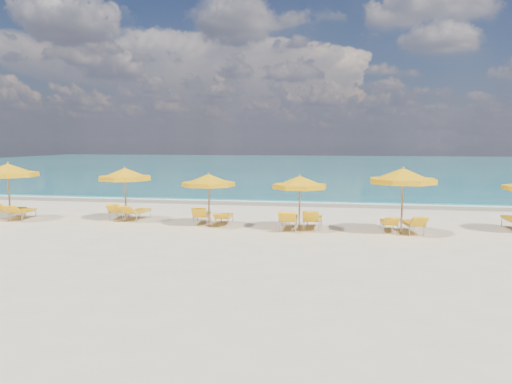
# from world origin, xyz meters

# --- Properties ---
(ground_plane) EXTENTS (120.00, 120.00, 0.00)m
(ground_plane) POSITION_xyz_m (0.00, 0.00, 0.00)
(ground_plane) COLOR beige
(ocean) EXTENTS (120.00, 80.00, 0.30)m
(ocean) POSITION_xyz_m (0.00, 48.00, 0.00)
(ocean) COLOR #157378
(ocean) RESTS_ON ground
(wet_sand_band) EXTENTS (120.00, 2.60, 0.01)m
(wet_sand_band) POSITION_xyz_m (0.00, 7.40, 0.00)
(wet_sand_band) COLOR tan
(wet_sand_band) RESTS_ON ground
(foam_line) EXTENTS (120.00, 1.20, 0.03)m
(foam_line) POSITION_xyz_m (0.00, 8.20, 0.00)
(foam_line) COLOR white
(foam_line) RESTS_ON ground
(whitecap_near) EXTENTS (14.00, 0.36, 0.05)m
(whitecap_near) POSITION_xyz_m (-6.00, 17.00, 0.00)
(whitecap_near) COLOR white
(whitecap_near) RESTS_ON ground
(whitecap_far) EXTENTS (18.00, 0.30, 0.05)m
(whitecap_far) POSITION_xyz_m (8.00, 24.00, 0.00)
(whitecap_far) COLOR white
(whitecap_far) RESTS_ON ground
(umbrella_1) EXTENTS (2.83, 2.83, 2.44)m
(umbrella_1) POSITION_xyz_m (-10.25, -0.18, 2.08)
(umbrella_1) COLOR #9D7A4E
(umbrella_1) RESTS_ON ground
(umbrella_2) EXTENTS (2.32, 2.32, 2.26)m
(umbrella_2) POSITION_xyz_m (-5.36, 0.54, 1.93)
(umbrella_2) COLOR #9D7A4E
(umbrella_2) RESTS_ON ground
(umbrella_3) EXTENTS (2.54, 2.54, 2.10)m
(umbrella_3) POSITION_xyz_m (-1.55, -0.24, 1.79)
(umbrella_3) COLOR #9D7A4E
(umbrella_3) RESTS_ON ground
(umbrella_4) EXTENTS (2.65, 2.65, 2.09)m
(umbrella_4) POSITION_xyz_m (2.00, -0.47, 1.78)
(umbrella_4) COLOR #9D7A4E
(umbrella_4) RESTS_ON ground
(umbrella_5) EXTENTS (3.13, 3.13, 2.43)m
(umbrella_5) POSITION_xyz_m (5.67, -0.55, 2.07)
(umbrella_5) COLOR #9D7A4E
(umbrella_5) RESTS_ON ground
(lounger_1_left) EXTENTS (0.62, 1.69, 0.76)m
(lounger_1_left) POSITION_xyz_m (-10.61, 0.38, 0.21)
(lounger_1_left) COLOR #A5A8AD
(lounger_1_left) RESTS_ON ground
(lounger_1_right) EXTENTS (0.71, 1.74, 0.73)m
(lounger_1_right) POSITION_xyz_m (-9.82, 0.05, 0.21)
(lounger_1_right) COLOR #A5A8AD
(lounger_1_right) RESTS_ON ground
(lounger_2_left) EXTENTS (0.91, 1.84, 0.77)m
(lounger_2_left) POSITION_xyz_m (-5.89, 0.98, 0.22)
(lounger_2_left) COLOR #A5A8AD
(lounger_2_left) RESTS_ON ground
(lounger_2_right) EXTENTS (0.78, 1.84, 0.75)m
(lounger_2_right) POSITION_xyz_m (-4.97, 0.79, 0.22)
(lounger_2_right) COLOR #A5A8AD
(lounger_2_right) RESTS_ON ground
(lounger_3_left) EXTENTS (0.85, 1.82, 0.80)m
(lounger_3_left) POSITION_xyz_m (-2.00, 0.31, 0.22)
(lounger_3_left) COLOR #A5A8AD
(lounger_3_left) RESTS_ON ground
(lounger_3_right) EXTENTS (0.62, 1.70, 0.60)m
(lounger_3_right) POSITION_xyz_m (-1.07, 0.30, 0.19)
(lounger_3_right) COLOR #A5A8AD
(lounger_3_right) RESTS_ON ground
(lounger_4_left) EXTENTS (0.76, 2.00, 0.85)m
(lounger_4_left) POSITION_xyz_m (1.57, -0.29, 0.24)
(lounger_4_left) COLOR #A5A8AD
(lounger_4_left) RESTS_ON ground
(lounger_4_right) EXTENTS (0.66, 1.83, 0.84)m
(lounger_4_right) POSITION_xyz_m (2.47, -0.02, 0.23)
(lounger_4_right) COLOR #A5A8AD
(lounger_4_right) RESTS_ON ground
(lounger_5_left) EXTENTS (0.60, 1.64, 0.67)m
(lounger_5_left) POSITION_xyz_m (5.27, -0.06, 0.19)
(lounger_5_left) COLOR #A5A8AD
(lounger_5_left) RESTS_ON ground
(lounger_5_right) EXTENTS (0.83, 1.74, 0.76)m
(lounger_5_right) POSITION_xyz_m (6.09, -0.25, 0.21)
(lounger_5_right) COLOR #A5A8AD
(lounger_5_right) RESTS_ON ground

